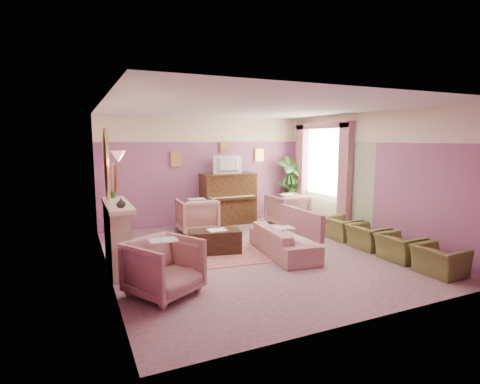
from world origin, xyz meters
name	(u,v)px	position (x,y,z in m)	size (l,w,h in m)	color
floor	(257,253)	(0.00, 0.00, 0.00)	(5.50, 6.00, 0.01)	gray
ceiling	(258,108)	(0.00, 0.00, 2.80)	(5.50, 6.00, 0.01)	white
wall_back	(206,171)	(0.00, 3.00, 1.40)	(5.50, 0.02, 2.80)	#7B4C78
wall_front	(372,209)	(0.00, -3.00, 1.40)	(5.50, 0.02, 2.80)	#7B4C78
wall_left	(105,191)	(-2.75, 0.00, 1.40)	(0.02, 6.00, 2.80)	#7B4C78
wall_right	(369,177)	(2.75, 0.00, 1.40)	(0.02, 6.00, 2.80)	#7B4C78
picture_rail_band	(206,129)	(0.00, 2.99, 2.47)	(5.50, 0.01, 0.65)	#F7E6C2
stripe_panel	(330,185)	(2.73, 1.30, 1.07)	(0.01, 3.00, 2.15)	#A6BB8E
fireplace_surround	(117,238)	(-2.59, 0.20, 0.55)	(0.30, 1.40, 1.10)	beige
fireplace_inset	(123,246)	(-2.49, 0.20, 0.40)	(0.18, 0.72, 0.68)	black
fire_ember	(126,255)	(-2.45, 0.20, 0.22)	(0.06, 0.54, 0.10)	orange
mantel_shelf	(117,205)	(-2.56, 0.20, 1.12)	(0.40, 1.55, 0.07)	beige
hearth	(130,266)	(-2.39, 0.20, 0.01)	(0.55, 1.50, 0.02)	beige
mirror_frame	(106,165)	(-2.70, 0.20, 1.80)	(0.04, 0.72, 1.20)	#E2B557
mirror_glass	(108,165)	(-2.67, 0.20, 1.80)	(0.01, 0.60, 1.06)	silver
sconce_shade	(118,157)	(-2.62, -0.85, 1.98)	(0.20, 0.20, 0.16)	#DB9686
piano	(228,199)	(0.50, 2.68, 0.65)	(1.40, 0.60, 1.30)	#3E2713
piano_keyshelf	(233,198)	(0.50, 2.33, 0.72)	(1.30, 0.12, 0.06)	#3E2713
piano_keys	(233,197)	(0.50, 2.33, 0.76)	(1.20, 0.08, 0.02)	beige
piano_top	(228,174)	(0.50, 2.68, 1.31)	(1.45, 0.65, 0.04)	#3E2713
television	(229,163)	(0.50, 2.63, 1.60)	(0.80, 0.12, 0.48)	black
print_back_left	(176,159)	(-0.80, 2.96, 1.72)	(0.30, 0.03, 0.38)	#E2B557
print_back_right	(259,155)	(1.55, 2.96, 1.78)	(0.26, 0.03, 0.34)	#E2B557
print_back_mid	(224,147)	(0.50, 2.96, 2.00)	(0.22, 0.03, 0.26)	#E2B557
print_left_wall	(115,178)	(-2.71, -1.20, 1.72)	(0.03, 0.28, 0.36)	#E2B557
window_blind	(324,160)	(2.70, 1.55, 1.70)	(0.03, 1.40, 1.80)	beige
curtain_left	(345,179)	(2.62, 0.63, 1.30)	(0.16, 0.34, 2.60)	#A26370
curtain_right	(301,172)	(2.62, 2.47, 1.30)	(0.16, 0.34, 2.60)	#A26370
pelmet	(323,126)	(2.62, 1.55, 2.56)	(0.16, 2.20, 0.16)	#A26370
mantel_plant	(114,191)	(-2.55, 0.75, 1.29)	(0.16, 0.16, 0.28)	#2F7028
mantel_vase	(121,203)	(-2.55, -0.30, 1.23)	(0.16, 0.16, 0.16)	#F7E6C2
area_rug	(220,252)	(-0.64, 0.36, 0.01)	(2.50, 1.80, 0.01)	#AC625E
coffee_table	(215,241)	(-0.74, 0.39, 0.23)	(1.00, 0.50, 0.45)	black
table_paper	(217,230)	(-0.69, 0.39, 0.46)	(0.35, 0.28, 0.01)	white
sofa	(283,236)	(0.43, -0.26, 0.37)	(0.61, 1.84, 0.74)	tan
sofa_throw	(301,222)	(0.83, -0.26, 0.60)	(0.09, 1.40, 0.51)	#A26370
floral_armchair_left	(197,214)	(-0.56, 2.09, 0.46)	(0.87, 0.87, 0.91)	tan
floral_armchair_right	(287,208)	(1.79, 1.82, 0.46)	(0.87, 0.87, 0.91)	tan
floral_armchair_front	(164,264)	(-2.10, -1.22, 0.46)	(0.87, 0.87, 0.91)	tan
olive_chair_a	(440,256)	(2.21, -2.27, 0.32)	(0.52, 0.74, 0.64)	brown
olive_chair_b	(400,243)	(2.21, -1.45, 0.32)	(0.52, 0.74, 0.64)	brown
olive_chair_c	(368,233)	(2.21, -0.63, 0.32)	(0.52, 0.74, 0.64)	brown
olive_chair_d	(342,225)	(2.21, 0.19, 0.32)	(0.52, 0.74, 0.64)	brown
side_table	(291,206)	(2.39, 2.60, 0.35)	(0.52, 0.52, 0.70)	beige
side_plant_big	(291,187)	(2.39, 2.60, 0.87)	(0.30, 0.30, 0.34)	#2F7028
side_plant_small	(297,189)	(2.51, 2.50, 0.84)	(0.16, 0.16, 0.28)	#2F7028
palm_pot	(289,212)	(2.35, 2.62, 0.17)	(0.34, 0.34, 0.34)	#A85B43
palm_plant	(290,181)	(2.35, 2.62, 1.06)	(0.76, 0.76, 1.44)	#2F7028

